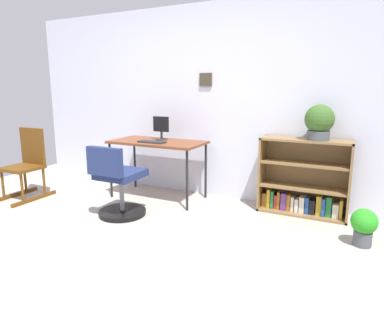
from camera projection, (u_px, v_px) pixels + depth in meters
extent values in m
plane|color=#A59D91|center=(84.00, 263.00, 2.72)|extent=(6.24, 6.24, 0.00)
cube|color=silver|center=(198.00, 102.00, 4.37)|extent=(5.20, 0.10, 2.41)
cube|color=#3D3627|center=(206.00, 80.00, 4.20)|extent=(0.16, 0.02, 0.16)
cube|color=brown|center=(157.00, 142.00, 4.22)|extent=(1.18, 0.60, 0.03)
cylinder|color=black|center=(111.00, 171.00, 4.30)|extent=(0.03, 0.03, 0.71)
cylinder|color=black|center=(187.00, 181.00, 3.82)|extent=(0.03, 0.03, 0.71)
cylinder|color=black|center=(135.00, 163.00, 4.76)|extent=(0.03, 0.03, 0.71)
cylinder|color=black|center=(206.00, 171.00, 4.28)|extent=(0.03, 0.03, 0.71)
cylinder|color=#262628|center=(162.00, 139.00, 4.32)|extent=(0.15, 0.15, 0.01)
cylinder|color=#262628|center=(162.00, 135.00, 4.31)|extent=(0.03, 0.03, 0.09)
cube|color=black|center=(161.00, 124.00, 4.27)|extent=(0.22, 0.02, 0.19)
cube|color=#272528|center=(152.00, 142.00, 4.09)|extent=(0.34, 0.14, 0.02)
cylinder|color=black|center=(122.00, 212.00, 3.76)|extent=(0.52, 0.52, 0.05)
cylinder|color=slate|center=(122.00, 194.00, 3.72)|extent=(0.05, 0.05, 0.38)
cube|color=navy|center=(121.00, 174.00, 3.67)|extent=(0.44, 0.44, 0.08)
cube|color=navy|center=(105.00, 162.00, 3.42)|extent=(0.42, 0.07, 0.29)
cube|color=#5B3610|center=(16.00, 195.00, 4.39)|extent=(0.04, 0.64, 0.04)
cube|color=#5B3610|center=(35.00, 199.00, 4.24)|extent=(0.04, 0.64, 0.04)
cylinder|color=#5B3610|center=(3.00, 184.00, 4.22)|extent=(0.03, 0.03, 0.34)
cylinder|color=#5B3610|center=(22.00, 187.00, 4.06)|extent=(0.03, 0.03, 0.34)
cylinder|color=#5B3610|center=(25.00, 178.00, 4.50)|extent=(0.03, 0.03, 0.34)
cylinder|color=#5B3610|center=(44.00, 181.00, 4.34)|extent=(0.03, 0.03, 0.34)
cube|color=#5B3610|center=(22.00, 168.00, 4.24)|extent=(0.42, 0.40, 0.04)
cube|color=#5B3610|center=(33.00, 146.00, 4.35)|extent=(0.40, 0.04, 0.47)
cube|color=brown|center=(262.00, 172.00, 3.91)|extent=(0.02, 0.30, 0.85)
cube|color=brown|center=(350.00, 182.00, 3.51)|extent=(0.02, 0.30, 0.85)
cube|color=brown|center=(306.00, 140.00, 3.63)|extent=(0.96, 0.30, 0.02)
cube|color=brown|center=(301.00, 212.00, 3.79)|extent=(0.96, 0.30, 0.02)
cube|color=brown|center=(305.00, 174.00, 3.83)|extent=(0.96, 0.02, 0.85)
cube|color=brown|center=(303.00, 187.00, 3.73)|extent=(0.91, 0.28, 0.02)
cube|color=brown|center=(305.00, 164.00, 3.68)|extent=(0.91, 0.28, 0.02)
cube|color=#99591E|center=(265.00, 200.00, 3.94)|extent=(0.05, 0.09, 0.16)
cube|color=#B79323|center=(269.00, 198.00, 3.92)|extent=(0.04, 0.11, 0.22)
cube|color=#237238|center=(273.00, 199.00, 3.90)|extent=(0.03, 0.12, 0.20)
cube|color=#B22D28|center=(276.00, 201.00, 3.89)|extent=(0.03, 0.10, 0.16)
cube|color=#99591E|center=(279.00, 200.00, 3.87)|extent=(0.03, 0.10, 0.20)
cube|color=#593372|center=(284.00, 201.00, 3.84)|extent=(0.06, 0.12, 0.20)
cube|color=#99591E|center=(289.00, 202.00, 3.82)|extent=(0.04, 0.11, 0.19)
cube|color=beige|center=(293.00, 203.00, 3.80)|extent=(0.03, 0.11, 0.17)
cube|color=beige|center=(297.00, 205.00, 3.79)|extent=(0.04, 0.13, 0.15)
cube|color=beige|center=(302.00, 204.00, 3.76)|extent=(0.06, 0.11, 0.18)
cube|color=#1E478C|center=(307.00, 205.00, 3.74)|extent=(0.04, 0.12, 0.19)
cube|color=black|center=(312.00, 207.00, 3.72)|extent=(0.06, 0.11, 0.16)
cube|color=#B79323|center=(319.00, 205.00, 3.68)|extent=(0.06, 0.10, 0.21)
cube|color=#1E478C|center=(324.00, 206.00, 3.66)|extent=(0.04, 0.13, 0.20)
cube|color=#237238|center=(329.00, 206.00, 3.64)|extent=(0.06, 0.10, 0.22)
cube|color=beige|center=(336.00, 210.00, 3.61)|extent=(0.06, 0.11, 0.15)
cube|color=#B79323|center=(341.00, 209.00, 3.58)|extent=(0.03, 0.12, 0.20)
cylinder|color=#474C51|center=(318.00, 135.00, 3.55)|extent=(0.23, 0.23, 0.10)
sphere|color=#375C23|center=(320.00, 119.00, 3.51)|extent=(0.30, 0.30, 0.30)
cylinder|color=#474C51|center=(362.00, 238.00, 3.01)|extent=(0.16, 0.16, 0.14)
sphere|color=green|center=(364.00, 221.00, 2.98)|extent=(0.23, 0.23, 0.23)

